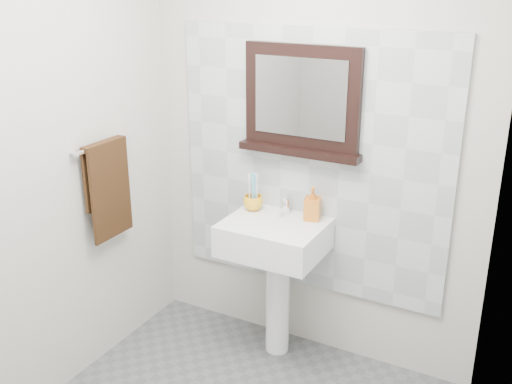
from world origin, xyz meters
TOP-DOWN VIEW (x-y plane):
  - back_wall at (0.00, 1.10)m, footprint 2.00×0.01m
  - left_wall at (-1.00, 0.00)m, footprint 0.01×2.20m
  - right_wall at (1.00, 0.00)m, footprint 0.01×2.20m
  - splashback at (0.00, 1.09)m, footprint 1.60×0.02m
  - pedestal_sink at (-0.11, 0.87)m, footprint 0.55×0.44m
  - toothbrush_cup at (-0.30, 0.97)m, footprint 0.12×0.12m
  - toothbrushes at (-0.30, 0.97)m, footprint 0.05×0.04m
  - soap_dispenser at (0.06, 1.00)m, footprint 0.10×0.11m
  - framed_mirror at (-0.05, 1.06)m, footprint 0.71×0.11m
  - towel_bar at (-0.95, 0.47)m, footprint 0.07×0.40m
  - hand_towel at (-0.94, 0.47)m, footprint 0.06×0.30m

SIDE VIEW (x-z plane):
  - pedestal_sink at x=-0.11m, z-range 0.20..1.16m
  - toothbrush_cup at x=-0.30m, z-range 0.86..0.95m
  - soap_dispenser at x=0.06m, z-range 0.86..1.05m
  - toothbrushes at x=-0.30m, z-range 0.88..1.09m
  - hand_towel at x=-0.94m, z-range 0.80..1.35m
  - splashback at x=0.00m, z-range 0.40..1.90m
  - back_wall at x=0.00m, z-range 0.00..2.50m
  - left_wall at x=-1.00m, z-range 0.00..2.50m
  - right_wall at x=1.00m, z-range 0.00..2.50m
  - towel_bar at x=-0.95m, z-range 1.27..1.30m
  - framed_mirror at x=-0.05m, z-range 1.20..1.80m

